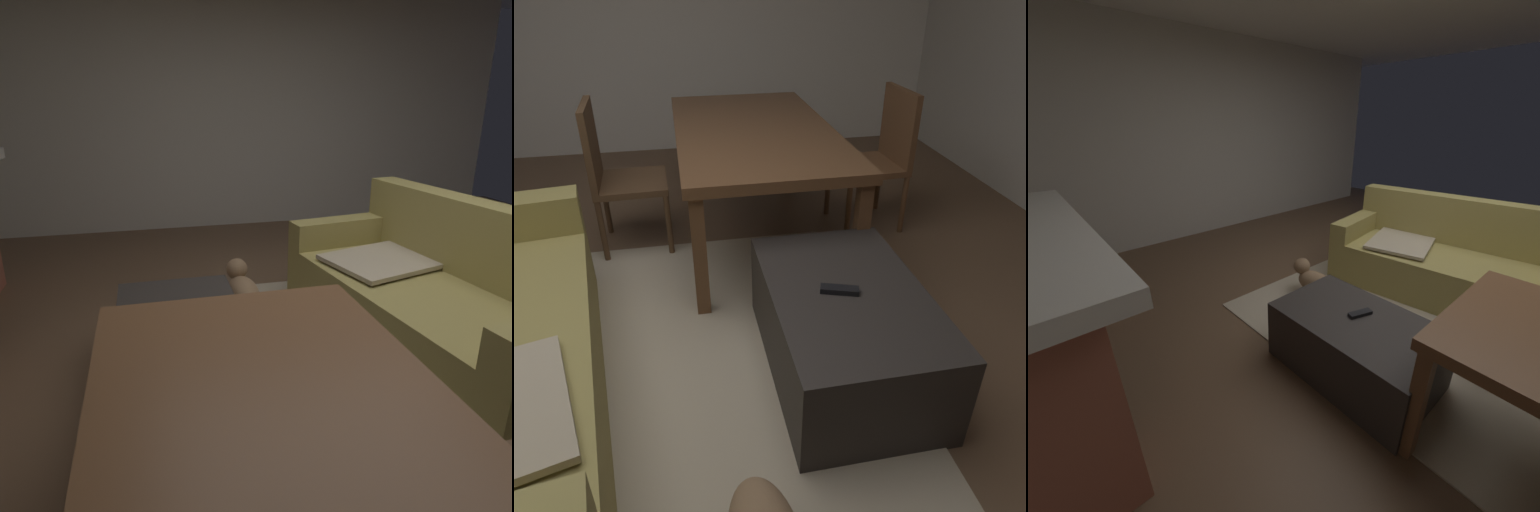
# 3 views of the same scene
# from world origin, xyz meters

# --- Properties ---
(floor) EXTENTS (8.11, 8.11, 0.00)m
(floor) POSITION_xyz_m (0.00, 0.00, 0.00)
(floor) COLOR brown
(wall_left) EXTENTS (0.12, 6.47, 2.66)m
(wall_left) POSITION_xyz_m (-3.38, 0.00, 1.33)
(wall_left) COLOR beige
(wall_left) RESTS_ON ground
(area_rug) EXTENTS (2.60, 2.00, 0.01)m
(area_rug) POSITION_xyz_m (-0.05, -0.31, 0.01)
(area_rug) COLOR tan
(area_rug) RESTS_ON ground
(couch) EXTENTS (2.09, 1.18, 0.89)m
(couch) POSITION_xyz_m (-0.16, 0.50, 0.32)
(couch) COLOR #9E8E4C
(couch) RESTS_ON ground
(ottoman_coffee_table) EXTENTS (1.04, 0.65, 0.43)m
(ottoman_coffee_table) POSITION_xyz_m (-0.05, -1.05, 0.22)
(ottoman_coffee_table) COLOR #2D2826
(ottoman_coffee_table) RESTS_ON ground
(tv_remote) EXTENTS (0.10, 0.17, 0.02)m
(tv_remote) POSITION_xyz_m (-0.06, -1.01, 0.44)
(tv_remote) COLOR black
(tv_remote) RESTS_ON ottoman_coffee_table
(dining_table) EXTENTS (1.84, 0.97, 0.74)m
(dining_table) POSITION_xyz_m (1.35, -0.89, 0.67)
(dining_table) COLOR brown
(dining_table) RESTS_ON ground
(small_dog) EXTENTS (0.48, 0.24, 0.30)m
(small_dog) POSITION_xyz_m (-0.90, -0.55, 0.18)
(small_dog) COLOR #8C6B4C
(small_dog) RESTS_ON ground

